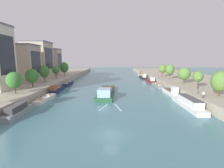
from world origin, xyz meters
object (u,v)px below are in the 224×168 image
Objects in this scene: tree_right_midway at (198,77)px; moored_boat_right_midway at (171,92)px; moored_boat_left_lone at (68,84)px; tree_left_midway at (32,76)px; tree_left_end_of_row at (15,80)px; tree_right_past_mid at (185,74)px; moored_boat_right_upstream at (157,85)px; tree_left_distant at (45,71)px; lamppost_right_bank at (199,85)px; moored_boat_left_far at (46,99)px; moored_boat_right_second at (143,77)px; tree_right_by_lamp at (163,69)px; moored_boat_right_end at (189,103)px; moored_boat_left_upstream at (57,89)px; moored_boat_right_near at (141,75)px; person_on_quay at (204,94)px; tree_right_nearest at (170,69)px; moored_boat_left_near at (19,111)px; tree_left_third at (65,67)px; moored_boat_right_downstream at (151,80)px; tree_left_second at (56,70)px; barge_midriver at (106,92)px; tree_right_distant at (221,81)px.

moored_boat_right_midway is at bearing 164.01° from tree_right_midway.
moored_boat_left_lone is 20.37m from tree_left_midway.
tree_right_past_mid reaches higher than tree_left_end_of_row.
moored_boat_right_midway is 1.05× the size of moored_boat_right_upstream.
tree_left_distant is 1.55× the size of lamppost_right_bank.
tree_left_distant reaches higher than moored_boat_left_far.
moored_boat_right_second is 2.17× the size of tree_right_by_lamp.
moored_boat_right_end is (39.82, -33.87, 0.47)m from moored_boat_left_lone.
moored_boat_left_far is at bearing -86.71° from moored_boat_left_upstream.
moored_boat_right_upstream is at bearing -90.39° from moored_boat_right_near.
tree_right_nearest is at bearing 83.25° from person_on_quay.
moored_boat_left_far is 40.72m from moored_boat_right_midway.
moored_boat_right_upstream is 1.86× the size of tree_right_past_mid.
person_on_quay is at bearing 7.33° from moored_boat_left_near.
tree_left_midway is (-7.99, 8.94, 5.85)m from moored_boat_left_far.
tree_right_midway is at bearing -36.03° from tree_left_third.
moored_boat_right_near is at bearing 55.59° from tree_left_end_of_row.
tree_left_distant reaches higher than person_on_quay.
tree_right_past_mid is 12.99m from tree_right_nearest.
person_on_quay reaches higher than moored_boat_right_upstream.
lamppost_right_bank is (43.81, -2.39, 4.54)m from moored_boat_left_far.
moored_boat_right_downstream is at bearing -89.56° from moored_boat_right_near.
tree_left_third is at bearing 169.70° from moored_boat_right_downstream.
moored_boat_right_midway is 23.05m from tree_right_nearest.
tree_left_second is 13.10m from tree_left_third.
tree_right_by_lamp is at bearing 65.51° from moored_boat_right_upstream.
moored_boat_right_second is at bearing 89.98° from moored_boat_right_end.
tree_left_third is at bearing 101.68° from moored_boat_left_upstream.
moored_boat_left_far is 1.84× the size of tree_left_midway.
moored_boat_right_end is at bearing -91.26° from moored_boat_right_downstream.
tree_left_second is at bearing 163.23° from tree_right_past_mid.
moored_boat_left_lone is 49.57m from tree_right_by_lamp.
lamppost_right_bank is (4.63, 4.42, 3.93)m from moored_boat_right_end.
moored_boat_right_second is (-0.94, 16.28, 0.02)m from moored_boat_right_downstream.
tree_left_end_of_row is 0.86× the size of tree_right_nearest.
barge_midriver is at bearing 145.52° from moored_boat_right_end.
tree_right_distant reaches higher than lamppost_right_bank.
barge_midriver is at bearing 179.36° from moored_boat_right_midway.
moored_boat_right_near is 75.52m from tree_left_midway.
tree_left_end_of_row is 0.98× the size of tree_left_midway.
moored_boat_left_upstream is at bearing -164.35° from moored_boat_right_upstream.
moored_boat_left_upstream is at bearing -148.81° from moored_boat_right_downstream.
moored_boat_right_upstream is 52.59m from tree_left_third.
tree_right_past_mid is (55.49, -29.90, -0.73)m from tree_left_third.
person_on_quay is (-1.11, -4.56, -1.59)m from lamppost_right_bank.
moored_boat_right_downstream is 2.19× the size of tree_left_second.
tree_left_second is (-25.66, 24.70, 5.76)m from barge_midriver.
tree_left_end_of_row is (-46.63, -55.35, 5.39)m from moored_boat_right_second.
tree_left_distant is (-7.58, -7.32, 6.42)m from moored_boat_left_lone.
tree_left_third reaches higher than moored_boat_right_end.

